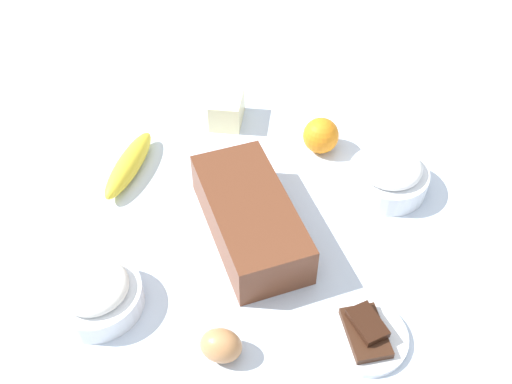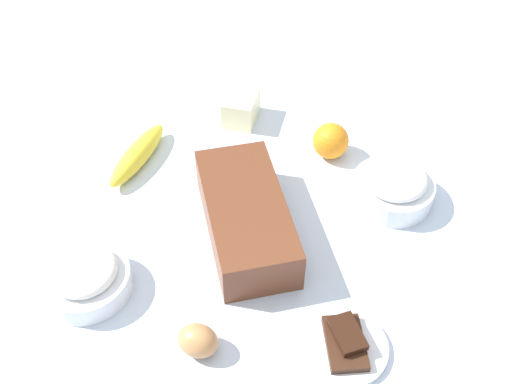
{
  "view_description": "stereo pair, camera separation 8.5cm",
  "coord_description": "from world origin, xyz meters",
  "px_view_note": "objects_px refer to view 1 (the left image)",
  "views": [
    {
      "loc": [
        -0.7,
        0.17,
        0.79
      ],
      "look_at": [
        0.0,
        0.0,
        0.04
      ],
      "focal_mm": 41.01,
      "sensor_mm": 36.0,
      "label": 1
    },
    {
      "loc": [
        -0.72,
        0.09,
        0.79
      ],
      "look_at": [
        0.0,
        0.0,
        0.04
      ],
      "focal_mm": 41.01,
      "sensor_mm": 36.0,
      "label": 2
    }
  ],
  "objects_px": {
    "flour_bowl": "(96,293)",
    "butter_block": "(227,109)",
    "loaf_pan": "(250,216)",
    "sugar_bowl": "(389,175)",
    "egg_near_butter": "(221,345)",
    "chocolate_plate": "(365,334)",
    "orange_fruit": "(321,136)",
    "banana": "(129,164)"
  },
  "relations": [
    {
      "from": "flour_bowl",
      "to": "butter_block",
      "type": "xyz_separation_m",
      "value": [
        0.41,
        -0.29,
        -0.0
      ]
    },
    {
      "from": "loaf_pan",
      "to": "sugar_bowl",
      "type": "relative_size",
      "value": 1.98
    },
    {
      "from": "egg_near_butter",
      "to": "chocolate_plate",
      "type": "relative_size",
      "value": 0.48
    },
    {
      "from": "butter_block",
      "to": "orange_fruit",
      "type": "bearing_deg",
      "value": -129.61
    },
    {
      "from": "banana",
      "to": "chocolate_plate",
      "type": "bearing_deg",
      "value": -145.19
    },
    {
      "from": "sugar_bowl",
      "to": "butter_block",
      "type": "bearing_deg",
      "value": 42.84
    },
    {
      "from": "chocolate_plate",
      "to": "flour_bowl",
      "type": "bearing_deg",
      "value": 68.23
    },
    {
      "from": "egg_near_butter",
      "to": "flour_bowl",
      "type": "bearing_deg",
      "value": 52.7
    },
    {
      "from": "sugar_bowl",
      "to": "loaf_pan",
      "type": "bearing_deg",
      "value": 99.51
    },
    {
      "from": "banana",
      "to": "loaf_pan",
      "type": "bearing_deg",
      "value": -136.92
    },
    {
      "from": "loaf_pan",
      "to": "chocolate_plate",
      "type": "height_order",
      "value": "loaf_pan"
    },
    {
      "from": "flour_bowl",
      "to": "sugar_bowl",
      "type": "distance_m",
      "value": 0.56
    },
    {
      "from": "orange_fruit",
      "to": "sugar_bowl",
      "type": "bearing_deg",
      "value": -147.11
    },
    {
      "from": "orange_fruit",
      "to": "loaf_pan",
      "type": "bearing_deg",
      "value": 134.05
    },
    {
      "from": "sugar_bowl",
      "to": "egg_near_butter",
      "type": "relative_size",
      "value": 2.37
    },
    {
      "from": "loaf_pan",
      "to": "egg_near_butter",
      "type": "xyz_separation_m",
      "value": [
        -0.22,
        0.09,
        -0.02
      ]
    },
    {
      "from": "loaf_pan",
      "to": "orange_fruit",
      "type": "xyz_separation_m",
      "value": [
        0.18,
        -0.19,
        -0.01
      ]
    },
    {
      "from": "orange_fruit",
      "to": "banana",
      "type": "bearing_deg",
      "value": 86.53
    },
    {
      "from": "sugar_bowl",
      "to": "egg_near_butter",
      "type": "bearing_deg",
      "value": 125.75
    },
    {
      "from": "flour_bowl",
      "to": "sugar_bowl",
      "type": "height_order",
      "value": "sugar_bowl"
    },
    {
      "from": "orange_fruit",
      "to": "butter_block",
      "type": "distance_m",
      "value": 0.21
    },
    {
      "from": "flour_bowl",
      "to": "chocolate_plate",
      "type": "distance_m",
      "value": 0.41
    },
    {
      "from": "banana",
      "to": "egg_near_butter",
      "type": "distance_m",
      "value": 0.43
    },
    {
      "from": "banana",
      "to": "chocolate_plate",
      "type": "xyz_separation_m",
      "value": [
        -0.45,
        -0.31,
        -0.01
      ]
    },
    {
      "from": "orange_fruit",
      "to": "chocolate_plate",
      "type": "bearing_deg",
      "value": 171.08
    },
    {
      "from": "egg_near_butter",
      "to": "orange_fruit",
      "type": "bearing_deg",
      "value": -35.1
    },
    {
      "from": "banana",
      "to": "flour_bowl",
      "type": "bearing_deg",
      "value": 165.8
    },
    {
      "from": "flour_bowl",
      "to": "sugar_bowl",
      "type": "xyz_separation_m",
      "value": [
        0.14,
        -0.54,
        0.0
      ]
    },
    {
      "from": "flour_bowl",
      "to": "orange_fruit",
      "type": "distance_m",
      "value": 0.53
    },
    {
      "from": "flour_bowl",
      "to": "chocolate_plate",
      "type": "height_order",
      "value": "flour_bowl"
    },
    {
      "from": "chocolate_plate",
      "to": "orange_fruit",
      "type": "bearing_deg",
      "value": -8.92
    },
    {
      "from": "chocolate_plate",
      "to": "loaf_pan",
      "type": "bearing_deg",
      "value": 26.31
    },
    {
      "from": "sugar_bowl",
      "to": "chocolate_plate",
      "type": "height_order",
      "value": "sugar_bowl"
    },
    {
      "from": "flour_bowl",
      "to": "banana",
      "type": "bearing_deg",
      "value": -14.2
    },
    {
      "from": "egg_near_butter",
      "to": "banana",
      "type": "bearing_deg",
      "value": 12.8
    },
    {
      "from": "butter_block",
      "to": "chocolate_plate",
      "type": "distance_m",
      "value": 0.57
    },
    {
      "from": "banana",
      "to": "butter_block",
      "type": "relative_size",
      "value": 2.11
    },
    {
      "from": "loaf_pan",
      "to": "banana",
      "type": "bearing_deg",
      "value": 37.22
    },
    {
      "from": "sugar_bowl",
      "to": "egg_near_butter",
      "type": "xyz_separation_m",
      "value": [
        -0.27,
        0.37,
        -0.01
      ]
    },
    {
      "from": "orange_fruit",
      "to": "egg_near_butter",
      "type": "bearing_deg",
      "value": 144.9
    },
    {
      "from": "loaf_pan",
      "to": "flour_bowl",
      "type": "bearing_deg",
      "value": 102.83
    },
    {
      "from": "flour_bowl",
      "to": "orange_fruit",
      "type": "height_order",
      "value": "orange_fruit"
    }
  ]
}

